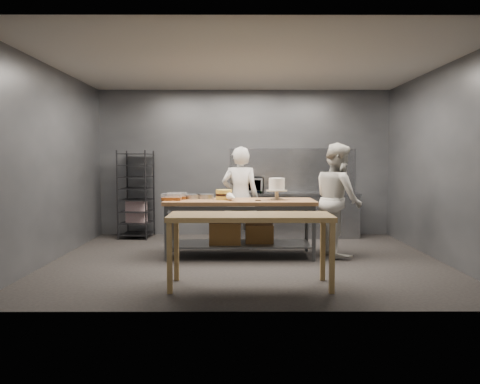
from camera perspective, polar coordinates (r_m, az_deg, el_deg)
The scene contains 16 objects.
ground at distance 7.40m, azimuth 0.78°, elevation -8.27°, with size 6.00×6.00×0.00m, color black.
back_wall at distance 9.73m, azimuth 0.54°, elevation 3.57°, with size 6.00×0.04×3.00m, color #4C4F54.
work_table at distance 7.59m, azimuth -0.01°, elevation -3.57°, with size 2.40×0.90×0.92m.
near_counter at distance 5.75m, azimuth 1.26°, elevation -3.59°, with size 2.00×0.70×0.90m.
back_counter at distance 9.54m, azimuth 6.58°, elevation -2.77°, with size 2.60×0.60×0.90m.
splashback_panel at distance 9.78m, azimuth 6.42°, elevation 2.67°, with size 2.60×0.02×0.90m, color slate.
speed_rack at distance 9.58m, azimuth -12.54°, elevation -0.38°, with size 0.65×0.70×1.75m.
chef_behind at distance 8.23m, azimuth 0.03°, elevation -0.71°, with size 0.65×0.43×1.79m, color silver.
chef_right at distance 7.79m, azimuth 11.87°, elevation -0.90°, with size 0.89×0.70×1.84m, color silver.
microwave at distance 9.43m, azimuth 1.20°, elevation 0.82°, with size 0.54×0.37×0.30m, color black.
frosted_cake_stand at distance 7.57m, azimuth 4.50°, elevation 0.74°, with size 0.34×0.34×0.35m.
layer_cake at distance 7.59m, azimuth -1.98°, elevation -0.33°, with size 0.26×0.26×0.16m.
cake_pans at distance 7.79m, azimuth -4.97°, elevation -0.54°, with size 0.48×0.31×0.07m.
piping_bag at distance 7.30m, azimuth -0.93°, elevation -0.66°, with size 0.12×0.12×0.38m, color white.
offset_spatula at distance 7.37m, azimuth 2.90°, elevation -1.05°, with size 0.36×0.02×0.02m.
pastry_clamshells at distance 7.63m, azimuth -8.00°, elevation -0.52°, with size 0.37×0.44×0.11m.
Camera 1 is at (-0.12, -7.23, 1.57)m, focal length 35.00 mm.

